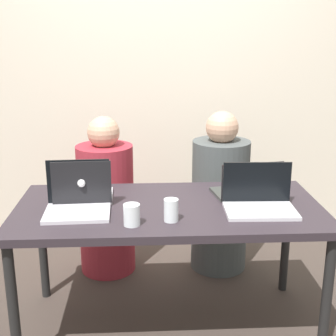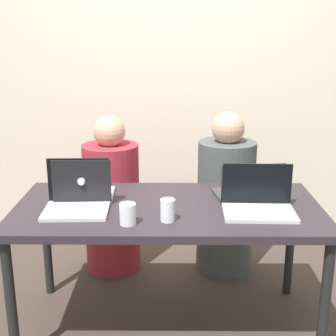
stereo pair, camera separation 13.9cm
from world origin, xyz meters
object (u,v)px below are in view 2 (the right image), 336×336
(person_on_right, at_px, (225,201))
(water_glass_center, at_px, (167,212))
(laptop_front_left, at_px, (77,199))
(person_on_left, at_px, (112,203))
(laptop_back_left, at_px, (84,190))
(laptop_back_right, at_px, (249,190))
(water_glass_left, at_px, (128,215))
(laptop_front_right, at_px, (258,202))

(person_on_right, distance_m, water_glass_center, 0.99)
(laptop_front_left, bearing_deg, person_on_right, 38.72)
(person_on_left, height_order, person_on_right, person_on_right)
(person_on_left, relative_size, laptop_back_left, 3.38)
(person_on_left, relative_size, laptop_back_right, 2.84)
(laptop_front_left, height_order, water_glass_center, laptop_front_left)
(person_on_right, height_order, water_glass_left, person_on_right)
(person_on_right, distance_m, laptop_front_left, 1.14)
(laptop_back_right, distance_m, water_glass_center, 0.55)
(laptop_front_left, height_order, water_glass_left, laptop_front_left)
(person_on_right, relative_size, laptop_front_right, 3.04)
(laptop_back_left, height_order, water_glass_left, laptop_back_left)
(water_glass_center, bearing_deg, laptop_back_right, 36.71)
(laptop_front_right, bearing_deg, laptop_front_left, -179.88)
(laptop_back_right, bearing_deg, laptop_front_right, 84.97)
(laptop_front_right, height_order, laptop_back_left, laptop_back_left)
(water_glass_left, bearing_deg, person_on_left, 102.05)
(laptop_front_right, relative_size, water_glass_left, 3.52)
(laptop_back_right, xyz_separation_m, laptop_back_left, (-0.88, -0.03, 0.01))
(person_on_left, bearing_deg, water_glass_center, 129.87)
(person_on_right, distance_m, water_glass_left, 1.10)
(person_on_right, xyz_separation_m, laptop_front_left, (-0.83, -0.72, 0.28))
(laptop_front_right, bearing_deg, water_glass_center, -163.18)
(laptop_back_left, distance_m, water_glass_center, 0.53)
(person_on_left, xyz_separation_m, water_glass_center, (0.37, -0.87, 0.28))
(laptop_front_right, xyz_separation_m, laptop_front_left, (-0.90, 0.03, 0.00))
(person_on_left, height_order, laptop_back_right, person_on_left)
(laptop_back_right, relative_size, laptop_front_right, 1.04)
(laptop_back_right, height_order, water_glass_left, laptop_back_right)
(person_on_right, height_order, laptop_front_right, person_on_right)
(person_on_right, xyz_separation_m, laptop_front_right, (0.07, -0.75, 0.27))
(laptop_back_right, height_order, laptop_front_right, laptop_front_right)
(laptop_back_left, distance_m, laptop_front_left, 0.14)
(laptop_front_left, relative_size, water_glass_center, 3.01)
(person_on_right, relative_size, water_glass_left, 10.69)
(laptop_back_left, height_order, water_glass_center, laptop_back_left)
(person_on_left, distance_m, person_on_right, 0.76)
(laptop_back_right, bearing_deg, water_glass_left, 21.26)
(laptop_back_right, bearing_deg, person_on_right, -93.71)
(laptop_front_right, distance_m, water_glass_center, 0.47)
(water_glass_left, relative_size, water_glass_center, 0.94)
(person_on_left, height_order, water_glass_center, person_on_left)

